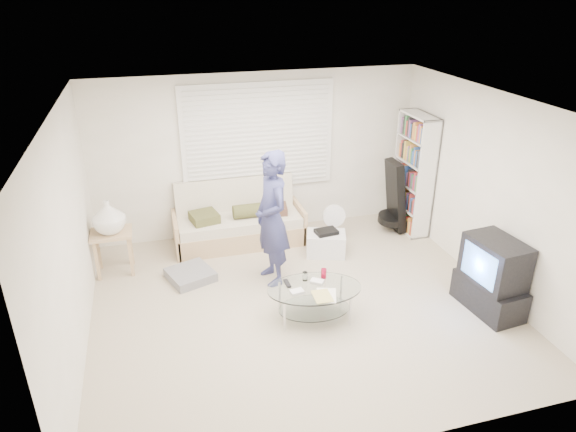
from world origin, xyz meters
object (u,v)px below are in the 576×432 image
object	(u,v)px
futon_sofa	(239,223)
coffee_table	(314,293)
bookshelf	(413,174)
tv_unit	(492,277)

from	to	relation	value
futon_sofa	coffee_table	world-z (taller)	futon_sofa
bookshelf	tv_unit	bearing A→B (deg)	-93.12
tv_unit	coffee_table	distance (m)	2.15
futon_sofa	coffee_table	xyz separation A→B (m)	(0.50, -2.17, 0.02)
coffee_table	bookshelf	bearing A→B (deg)	40.25
coffee_table	futon_sofa	bearing A→B (deg)	102.94
tv_unit	coffee_table	world-z (taller)	tv_unit
bookshelf	tv_unit	world-z (taller)	bookshelf
bookshelf	coffee_table	distance (m)	2.99
bookshelf	coffee_table	world-z (taller)	bookshelf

